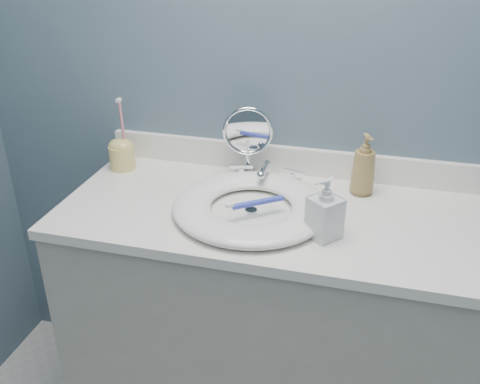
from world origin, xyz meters
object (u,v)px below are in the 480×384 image
(soap_bottle_amber, at_px, (364,165))
(toothbrush_holder, at_px, (122,153))
(makeup_mirror, at_px, (248,139))
(soap_bottle_clear, at_px, (325,208))

(soap_bottle_amber, distance_m, toothbrush_holder, 0.79)
(makeup_mirror, relative_size, soap_bottle_clear, 1.41)
(soap_bottle_amber, bearing_deg, makeup_mirror, 150.11)
(soap_bottle_amber, xyz_separation_m, toothbrush_holder, (-0.79, -0.02, -0.04))
(soap_bottle_amber, distance_m, soap_bottle_clear, 0.29)
(makeup_mirror, relative_size, toothbrush_holder, 0.97)
(makeup_mirror, distance_m, soap_bottle_clear, 0.42)
(makeup_mirror, xyz_separation_m, soap_bottle_clear, (0.28, -0.31, -0.05))
(soap_bottle_clear, relative_size, toothbrush_holder, 0.69)
(soap_bottle_clear, height_order, toothbrush_holder, toothbrush_holder)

